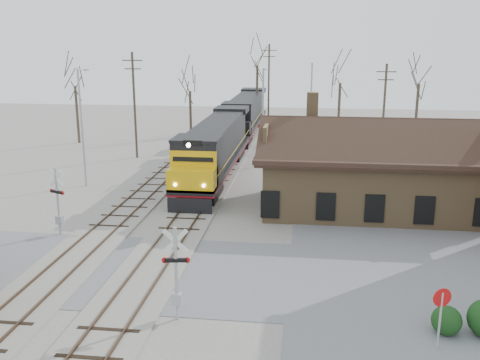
% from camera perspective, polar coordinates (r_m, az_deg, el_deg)
% --- Properties ---
extents(ground, '(140.00, 140.00, 0.00)m').
position_cam_1_polar(ground, '(28.04, -9.46, -9.52)').
color(ground, '#9B968C').
rests_on(ground, ground).
extents(road, '(60.00, 9.00, 0.03)m').
position_cam_1_polar(road, '(28.04, -9.46, -9.49)').
color(road, slate).
rests_on(road, ground).
extents(track_main, '(3.40, 90.00, 0.24)m').
position_cam_1_polar(track_main, '(41.76, -3.65, -1.12)').
color(track_main, '#9B968C').
rests_on(track_main, ground).
extents(track_siding, '(3.40, 90.00, 0.24)m').
position_cam_1_polar(track_siding, '(42.81, -9.58, -0.90)').
color(track_siding, '#9B968C').
rests_on(track_siding, ground).
extents(depot, '(15.20, 9.31, 7.90)m').
position_cam_1_polar(depot, '(37.79, 13.56, 0.48)').
color(depot, olive).
rests_on(depot, ground).
extents(locomotive_lead, '(3.27, 21.86, 4.86)m').
position_cam_1_polar(locomotive_lead, '(45.40, -2.66, 3.40)').
color(locomotive_lead, black).
rests_on(locomotive_lead, ground).
extents(locomotive_trailing, '(3.27, 21.86, 4.60)m').
position_cam_1_polar(locomotive_trailing, '(67.03, 0.59, 7.05)').
color(locomotive_trailing, black).
rests_on(locomotive_trailing, ground).
extents(crossbuck_near, '(1.17, 0.31, 4.11)m').
position_cam_1_polar(crossbuck_near, '(22.57, -6.80, -10.23)').
color(crossbuck_near, '#A5A8AD').
rests_on(crossbuck_near, ground).
extents(crossbuck_far, '(1.12, 0.54, 4.14)m').
position_cam_1_polar(crossbuck_far, '(33.74, -18.84, -2.43)').
color(crossbuck_far, '#A5A8AD').
rests_on(crossbuck_far, ground).
extents(do_not_enter_sign, '(0.72, 0.29, 2.52)m').
position_cam_1_polar(do_not_enter_sign, '(21.80, 20.66, -12.65)').
color(do_not_enter_sign, '#A5A8AD').
rests_on(do_not_enter_sign, ground).
extents(hedge_a, '(1.20, 1.20, 1.20)m').
position_cam_1_polar(hedge_a, '(23.45, 21.17, -13.81)').
color(hedge_a, black).
rests_on(hedge_a, ground).
extents(streetlight_a, '(0.25, 2.04, 9.32)m').
position_cam_1_polar(streetlight_a, '(44.14, -16.48, 5.98)').
color(streetlight_a, '#A5A8AD').
rests_on(streetlight_a, ground).
extents(streetlight_b, '(0.25, 2.04, 9.02)m').
position_cam_1_polar(streetlight_b, '(49.26, 2.48, 7.23)').
color(streetlight_b, '#A5A8AD').
rests_on(streetlight_b, ground).
extents(streetlight_c, '(0.25, 2.04, 9.15)m').
position_cam_1_polar(streetlight_c, '(58.83, 7.58, 8.38)').
color(streetlight_c, '#A5A8AD').
rests_on(streetlight_c, ground).
extents(utility_pole_a, '(2.00, 0.24, 10.37)m').
position_cam_1_polar(utility_pole_a, '(53.90, -11.19, 7.99)').
color(utility_pole_a, '#382D23').
rests_on(utility_pole_a, ground).
extents(utility_pole_b, '(2.00, 0.24, 10.99)m').
position_cam_1_polar(utility_pole_b, '(72.26, 3.08, 10.11)').
color(utility_pole_b, '#382D23').
rests_on(utility_pole_b, ground).
extents(utility_pole_c, '(2.00, 0.24, 9.15)m').
position_cam_1_polar(utility_pole_c, '(57.50, 15.11, 7.54)').
color(utility_pole_c, '#382D23').
rests_on(utility_pole_c, ground).
extents(tree_a, '(4.31, 4.31, 10.56)m').
position_cam_1_polar(tree_a, '(63.58, -17.26, 10.50)').
color(tree_a, '#382D23').
rests_on(tree_a, ground).
extents(tree_b, '(3.69, 3.69, 9.04)m').
position_cam_1_polar(tree_b, '(65.19, -5.38, 10.20)').
color(tree_b, '#382D23').
rests_on(tree_b, ground).
extents(tree_c, '(5.48, 5.48, 13.42)m').
position_cam_1_polar(tree_c, '(72.41, 1.87, 13.18)').
color(tree_c, '#382D23').
rests_on(tree_c, ground).
extents(tree_d, '(4.35, 4.35, 10.65)m').
position_cam_1_polar(tree_d, '(65.66, 10.68, 11.06)').
color(tree_d, '#382D23').
rests_on(tree_d, ground).
extents(tree_e, '(4.52, 4.52, 11.08)m').
position_cam_1_polar(tree_e, '(63.39, 18.62, 10.72)').
color(tree_e, '#382D23').
rests_on(tree_e, ground).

